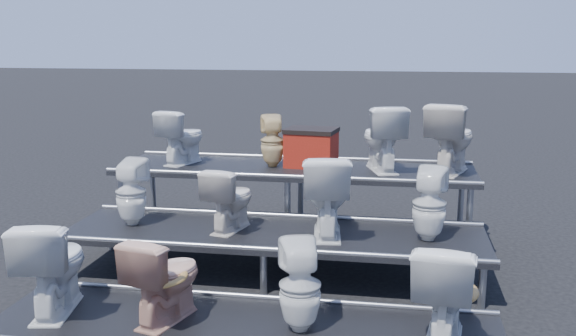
% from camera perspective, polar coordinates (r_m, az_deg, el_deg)
% --- Properties ---
extents(ground, '(80.00, 80.00, 0.00)m').
position_cam_1_polar(ground, '(6.60, -1.29, -9.51)').
color(ground, black).
rests_on(ground, ground).
extents(tier_front, '(4.20, 1.20, 0.06)m').
position_cam_1_polar(tier_front, '(5.43, -4.03, -14.06)').
color(tier_front, black).
rests_on(tier_front, ground).
extents(tier_mid, '(4.20, 1.20, 0.46)m').
position_cam_1_polar(tier_mid, '(6.52, -1.30, -7.62)').
color(tier_mid, black).
rests_on(tier_mid, ground).
extents(tier_back, '(4.20, 1.20, 0.86)m').
position_cam_1_polar(tier_back, '(7.69, 0.58, -3.07)').
color(tier_back, black).
rests_on(tier_back, ground).
extents(toilet_0, '(0.62, 0.90, 0.84)m').
position_cam_1_polar(toilet_0, '(5.85, -20.16, -8.06)').
color(toilet_0, white).
rests_on(toilet_0, tier_front).
extents(toilet_1, '(0.60, 0.81, 0.74)m').
position_cam_1_polar(toilet_1, '(5.45, -10.88, -9.53)').
color(toilet_1, tan).
rests_on(toilet_1, tier_front).
extents(toilet_2, '(0.42, 0.43, 0.75)m').
position_cam_1_polar(toilet_2, '(5.18, 1.07, -10.45)').
color(toilet_2, white).
rests_on(toilet_2, tier_front).
extents(toilet_3, '(0.57, 0.87, 0.83)m').
position_cam_1_polar(toilet_3, '(5.13, 13.74, -10.56)').
color(toilet_3, white).
rests_on(toilet_3, tier_front).
extents(toilet_4, '(0.34, 0.34, 0.69)m').
position_cam_1_polar(toilet_4, '(6.80, -13.77, -2.10)').
color(toilet_4, white).
rests_on(toilet_4, tier_mid).
extents(toilet_5, '(0.50, 0.70, 0.65)m').
position_cam_1_polar(toilet_5, '(6.46, -5.19, -2.72)').
color(toilet_5, silver).
rests_on(toilet_5, tier_mid).
extents(toilet_6, '(0.55, 0.85, 0.82)m').
position_cam_1_polar(toilet_6, '(6.26, 3.47, -2.37)').
color(toilet_6, white).
rests_on(toilet_6, tier_mid).
extents(toilet_7, '(0.38, 0.39, 0.71)m').
position_cam_1_polar(toilet_7, '(6.25, 12.46, -3.15)').
color(toilet_7, white).
rests_on(toilet_7, tier_mid).
extents(toilet_8, '(0.55, 0.73, 0.66)m').
position_cam_1_polar(toilet_8, '(7.87, -9.40, 2.76)').
color(toilet_8, white).
rests_on(toilet_8, tier_back).
extents(toilet_9, '(0.35, 0.35, 0.62)m').
position_cam_1_polar(toilet_9, '(7.59, -1.40, 2.42)').
color(toilet_9, '#E1C385').
rests_on(toilet_9, tier_back).
extents(toilet_10, '(0.62, 0.84, 0.76)m').
position_cam_1_polar(toilet_10, '(7.43, 8.36, 2.67)').
color(toilet_10, white).
rests_on(toilet_10, tier_back).
extents(toilet_11, '(0.68, 0.89, 0.80)m').
position_cam_1_polar(toilet_11, '(7.45, 14.31, 2.61)').
color(toilet_11, silver).
rests_on(toilet_11, tier_back).
extents(red_crate, '(0.62, 0.52, 0.41)m').
position_cam_1_polar(red_crate, '(7.62, 2.09, 1.66)').
color(red_crate, maroon).
rests_on(red_crate, tier_back).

